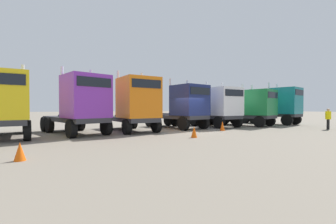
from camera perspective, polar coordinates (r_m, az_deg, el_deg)
ground at (r=17.34m, az=5.92°, el=-4.73°), size 200.00×200.00×0.00m
semi_truck_yellow at (r=15.38m, az=-35.91°, el=1.36°), size 3.16×6.67×4.26m
semi_truck_purple at (r=15.71m, az=-20.77°, el=1.76°), size 4.19×6.79×4.37m
semi_truck_orange at (r=16.59m, az=-8.21°, el=1.93°), size 3.09×6.44×4.44m
semi_truck_navy at (r=19.06m, az=4.09°, el=1.42°), size 3.60×6.30×4.17m
semi_truck_white at (r=21.12m, az=12.77°, el=1.26°), size 2.87×5.84×4.12m
semi_truck_green at (r=23.27m, az=20.44°, el=1.06°), size 4.11×6.48×4.02m
semi_truck_teal at (r=26.59m, az=26.28°, el=1.47°), size 3.84×6.17×4.38m
visitor_in_hivis at (r=22.43m, az=35.05°, el=-1.09°), size 0.56×0.56×1.70m
traffic_cone_near at (r=9.06m, az=-32.98°, el=-8.24°), size 0.36×0.36×0.62m
traffic_cone_mid at (r=17.90m, az=13.41°, el=-3.40°), size 0.36×0.36×0.73m
traffic_cone_far at (r=13.53m, az=6.52°, el=-4.95°), size 0.36×0.36×0.67m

